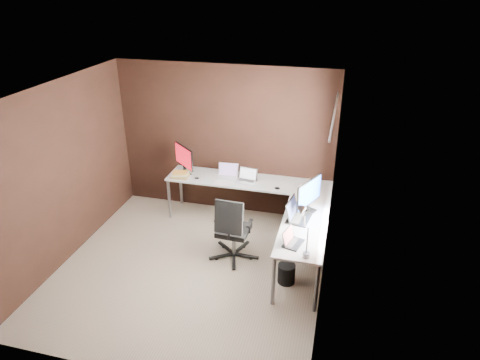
% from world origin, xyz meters
% --- Properties ---
extents(room, '(3.60, 3.60, 2.50)m').
position_xyz_m(room, '(0.34, 0.07, 1.28)').
color(room, tan).
rests_on(room, ground).
extents(desk, '(2.65, 2.25, 0.73)m').
position_xyz_m(desk, '(0.84, 1.04, 0.68)').
color(desk, white).
rests_on(desk, ground).
extents(drawer_pedestal, '(0.42, 0.50, 0.60)m').
position_xyz_m(drawer_pedestal, '(1.43, 1.15, 0.30)').
color(drawer_pedestal, white).
rests_on(drawer_pedestal, ground).
extents(monitor_left, '(0.43, 0.39, 0.48)m').
position_xyz_m(monitor_left, '(-0.61, 1.50, 1.00)').
color(monitor_left, black).
rests_on(monitor_left, desk).
extents(monitor_right, '(0.27, 0.55, 0.49)m').
position_xyz_m(monitor_right, '(1.51, 0.72, 1.01)').
color(monitor_right, black).
rests_on(monitor_right, desk).
extents(laptop_white, '(0.34, 0.25, 0.22)m').
position_xyz_m(laptop_white, '(0.12, 1.53, 0.78)').
color(laptop_white, white).
rests_on(laptop_white, desk).
extents(laptop_silver, '(0.34, 0.26, 0.21)m').
position_xyz_m(laptop_silver, '(0.46, 1.46, 0.78)').
color(laptop_silver, silver).
rests_on(laptop_silver, desk).
extents(laptop_black_big, '(0.35, 0.44, 0.27)m').
position_xyz_m(laptop_black_big, '(1.38, 0.51, 0.79)').
color(laptop_black_big, black).
rests_on(laptop_black_big, desk).
extents(laptop_black_small, '(0.27, 0.33, 0.19)m').
position_xyz_m(laptop_black_small, '(1.40, -0.11, 0.77)').
color(laptop_black_small, black).
rests_on(laptop_black_small, desk).
extents(book_stack, '(0.30, 0.25, 0.09)m').
position_xyz_m(book_stack, '(-0.63, 1.34, 0.77)').
color(book_stack, '#9A8553').
rests_on(book_stack, desk).
extents(mouse_left, '(0.08, 0.06, 0.03)m').
position_xyz_m(mouse_left, '(-0.34, 1.34, 0.75)').
color(mouse_left, black).
rests_on(mouse_left, desk).
extents(mouse_corner, '(0.10, 0.07, 0.03)m').
position_xyz_m(mouse_corner, '(0.98, 1.30, 0.75)').
color(mouse_corner, black).
rests_on(mouse_corner, desk).
extents(desk_lamp, '(0.20, 0.23, 0.62)m').
position_xyz_m(desk_lamp, '(1.54, -0.29, 1.12)').
color(desk_lamp, slate).
rests_on(desk_lamp, desk).
extents(office_chair, '(0.56, 0.56, 1.01)m').
position_xyz_m(office_chair, '(0.51, 0.41, 0.29)').
color(office_chair, black).
rests_on(office_chair, ground).
extents(wastebasket, '(0.31, 0.31, 0.27)m').
position_xyz_m(wastebasket, '(1.34, 0.05, 0.13)').
color(wastebasket, black).
rests_on(wastebasket, ground).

